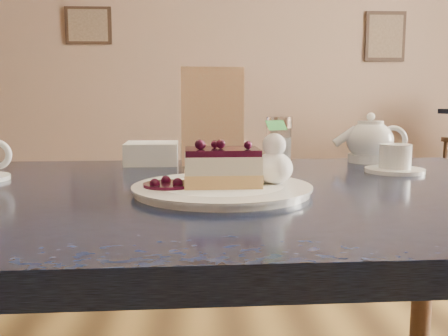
{
  "coord_description": "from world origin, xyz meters",
  "views": [
    {
      "loc": [
        -0.26,
        -0.69,
        0.9
      ],
      "look_at": [
        -0.23,
        0.02,
        0.8
      ],
      "focal_mm": 40.0,
      "sensor_mm": 36.0,
      "label": 1
    }
  ],
  "objects_px": {
    "dessert_plate": "(222,189)",
    "cheesecake_slice": "(222,167)",
    "main_table": "(220,233)",
    "tea_set": "(374,146)"
  },
  "relations": [
    {
      "from": "cheesecake_slice",
      "to": "tea_set",
      "type": "bearing_deg",
      "value": 41.61
    },
    {
      "from": "main_table",
      "to": "dessert_plate",
      "type": "height_order",
      "value": "dessert_plate"
    },
    {
      "from": "dessert_plate",
      "to": "cheesecake_slice",
      "type": "bearing_deg",
      "value": 135.0
    },
    {
      "from": "main_table",
      "to": "cheesecake_slice",
      "type": "xyz_separation_m",
      "value": [
        0.0,
        -0.05,
        0.12
      ]
    },
    {
      "from": "dessert_plate",
      "to": "cheesecake_slice",
      "type": "height_order",
      "value": "cheesecake_slice"
    },
    {
      "from": "dessert_plate",
      "to": "tea_set",
      "type": "distance_m",
      "value": 0.5
    },
    {
      "from": "tea_set",
      "to": "cheesecake_slice",
      "type": "bearing_deg",
      "value": -136.46
    },
    {
      "from": "dessert_plate",
      "to": "tea_set",
      "type": "height_order",
      "value": "tea_set"
    },
    {
      "from": "main_table",
      "to": "dessert_plate",
      "type": "distance_m",
      "value": 0.1
    },
    {
      "from": "cheesecake_slice",
      "to": "tea_set",
      "type": "relative_size",
      "value": 0.44
    }
  ]
}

